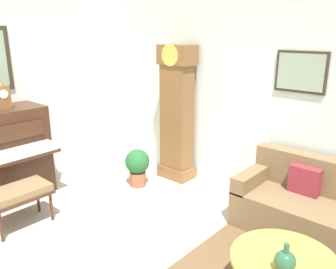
{
  "coord_description": "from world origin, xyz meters",
  "views": [
    {
      "loc": [
        2.29,
        -1.69,
        2.22
      ],
      "look_at": [
        -0.36,
        1.27,
        1.01
      ],
      "focal_mm": 36.88,
      "sensor_mm": 36.0,
      "label": 1
    }
  ],
  "objects": [
    {
      "name": "coffee_table",
      "position": [
        1.4,
        0.72,
        0.4
      ],
      "size": [
        0.88,
        0.88,
        0.43
      ],
      "color": "gold",
      "rests_on": "ground_plane"
    },
    {
      "name": "couch",
      "position": [
        1.35,
        1.94,
        0.31
      ],
      "size": [
        1.9,
        0.8,
        0.84
      ],
      "color": "brown",
      "rests_on": "ground_plane"
    },
    {
      "name": "green_jug",
      "position": [
        1.46,
        0.58,
        0.52
      ],
      "size": [
        0.17,
        0.17,
        0.24
      ],
      "color": "#234C33",
      "rests_on": "coffee_table"
    },
    {
      "name": "grandfather_clock",
      "position": [
        -0.95,
        2.12,
        0.96
      ],
      "size": [
        0.52,
        0.34,
        2.03
      ],
      "color": "brown",
      "rests_on": "ground_plane"
    },
    {
      "name": "wall_back",
      "position": [
        0.02,
        2.4,
        1.4
      ],
      "size": [
        5.3,
        0.13,
        2.8
      ],
      "color": "silver",
      "rests_on": "ground_plane"
    },
    {
      "name": "mantel_clock",
      "position": [
        -2.23,
        0.15,
        1.41
      ],
      "size": [
        0.13,
        0.18,
        0.38
      ],
      "color": "brown",
      "rests_on": "piano"
    },
    {
      "name": "piano_bench",
      "position": [
        -1.39,
        -0.16,
        0.41
      ],
      "size": [
        0.42,
        0.7,
        0.48
      ],
      "color": "#3D2316",
      "rests_on": "ground_plane"
    },
    {
      "name": "potted_plant",
      "position": [
        -1.18,
        1.5,
        0.32
      ],
      "size": [
        0.36,
        0.36,
        0.56
      ],
      "color": "#935138",
      "rests_on": "ground_plane"
    }
  ]
}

